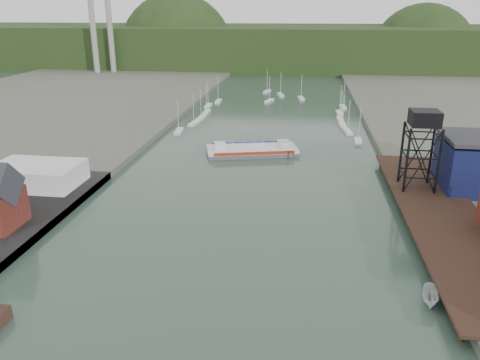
# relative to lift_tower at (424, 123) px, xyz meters

# --- Properties ---
(east_pier) EXTENTS (14.00, 70.00, 2.45)m
(east_pier) POSITION_rel_lift_tower_xyz_m (2.00, -13.00, -13.75)
(east_pier) COLOR black
(east_pier) RESTS_ON ground
(white_shed) EXTENTS (18.00, 12.00, 4.50)m
(white_shed) POSITION_rel_lift_tower_xyz_m (-79.00, -8.00, -11.80)
(white_shed) COLOR silver
(white_shed) RESTS_ON west_quay
(lift_tower) EXTENTS (6.50, 6.50, 16.00)m
(lift_tower) POSITION_rel_lift_tower_xyz_m (0.00, 0.00, 0.00)
(lift_tower) COLOR black
(lift_tower) RESTS_ON east_pier
(marina_sailboats) EXTENTS (57.71, 92.65, 0.90)m
(marina_sailboats) POSITION_rel_lift_tower_xyz_m (-34.92, 80.46, -15.30)
(marina_sailboats) COLOR silver
(marina_sailboats) RESTS_ON ground
(smokestacks) EXTENTS (11.20, 8.20, 60.00)m
(smokestacks) POSITION_rel_lift_tower_xyz_m (-141.00, 174.50, 14.35)
(smokestacks) COLOR gray
(smokestacks) RESTS_ON ground
(distant_hills) EXTENTS (500.00, 120.00, 80.00)m
(distant_hills) POSITION_rel_lift_tower_xyz_m (-38.98, 243.35, -5.27)
(distant_hills) COLOR #1C3316
(distant_hills) RESTS_ON ground
(chain_ferry) EXTENTS (25.62, 15.32, 3.45)m
(chain_ferry) POSITION_rel_lift_tower_xyz_m (-36.94, 25.91, -14.66)
(chain_ferry) COLOR #535356
(chain_ferry) RESTS_ON ground
(motorboat) EXTENTS (2.89, 5.48, 2.01)m
(motorboat) POSITION_rel_lift_tower_xyz_m (-5.92, -38.85, -14.64)
(motorboat) COLOR silver
(motorboat) RESTS_ON ground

